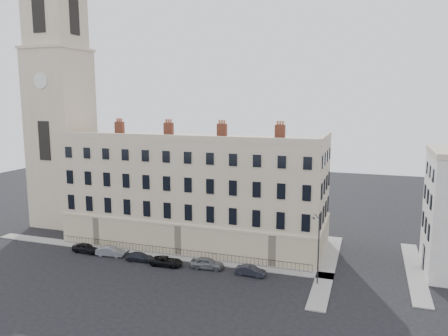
# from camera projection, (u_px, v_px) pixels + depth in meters

# --- Properties ---
(ground) EXTENTS (160.00, 160.00, 0.00)m
(ground) POSITION_uv_depth(u_px,v_px,m) (205.00, 278.00, 49.93)
(ground) COLOR black
(ground) RESTS_ON ground
(terrace) EXTENTS (36.22, 12.22, 17.00)m
(terrace) POSITION_uv_depth(u_px,v_px,m) (196.00, 190.00, 61.84)
(terrace) COLOR beige
(terrace) RESTS_ON ground
(church_tower) EXTENTS (8.00, 8.13, 44.00)m
(church_tower) POSITION_uv_depth(u_px,v_px,m) (60.00, 109.00, 69.61)
(church_tower) COLOR beige
(church_tower) RESTS_ON ground
(pavement_terrace) EXTENTS (48.00, 2.00, 0.12)m
(pavement_terrace) POSITION_uv_depth(u_px,v_px,m) (148.00, 254.00, 57.77)
(pavement_terrace) COLOR gray
(pavement_terrace) RESTS_ON ground
(pavement_east_return) EXTENTS (2.00, 24.00, 0.12)m
(pavement_east_return) POSITION_uv_depth(u_px,v_px,m) (327.00, 267.00, 53.28)
(pavement_east_return) COLOR gray
(pavement_east_return) RESTS_ON ground
(pavement_adjacent) EXTENTS (2.00, 20.00, 0.12)m
(pavement_adjacent) POSITION_uv_depth(u_px,v_px,m) (415.00, 271.00, 51.99)
(pavement_adjacent) COLOR gray
(pavement_adjacent) RESTS_ON ground
(railings) EXTENTS (35.00, 0.04, 0.96)m
(railings) POSITION_uv_depth(u_px,v_px,m) (177.00, 252.00, 56.80)
(railings) COLOR black
(railings) RESTS_ON ground
(car_a) EXTENTS (3.84, 1.72, 1.28)m
(car_a) POSITION_uv_depth(u_px,v_px,m) (86.00, 248.00, 58.22)
(car_a) COLOR black
(car_a) RESTS_ON ground
(car_b) EXTENTS (3.94, 1.77, 1.26)m
(car_b) POSITION_uv_depth(u_px,v_px,m) (111.00, 251.00, 56.96)
(car_b) COLOR gray
(car_b) RESTS_ON ground
(car_c) EXTENTS (3.83, 1.82, 1.08)m
(car_c) POSITION_uv_depth(u_px,v_px,m) (140.00, 257.00, 55.24)
(car_c) COLOR #20222A
(car_c) RESTS_ON ground
(car_d) EXTENTS (4.14, 2.05, 1.13)m
(car_d) POSITION_uv_depth(u_px,v_px,m) (166.00, 261.00, 53.66)
(car_d) COLOR black
(car_d) RESTS_ON ground
(car_e) EXTENTS (4.15, 1.96, 1.37)m
(car_e) POSITION_uv_depth(u_px,v_px,m) (207.00, 263.00, 52.70)
(car_e) COLOR slate
(car_e) RESTS_ON ground
(car_f) EXTENTS (3.63, 1.44, 1.18)m
(car_f) POSITION_uv_depth(u_px,v_px,m) (250.00, 271.00, 50.64)
(car_f) COLOR #1F212A
(car_f) RESTS_ON ground
(streetlamp) EXTENTS (0.73, 1.67, 8.05)m
(streetlamp) POSITION_uv_depth(u_px,v_px,m) (318.00, 246.00, 47.51)
(streetlamp) COLOR #303035
(streetlamp) RESTS_ON ground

